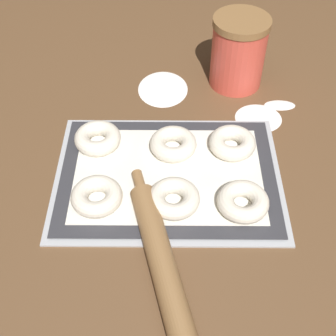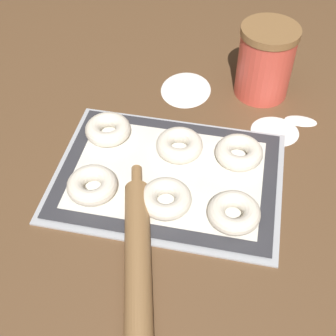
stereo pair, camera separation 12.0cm
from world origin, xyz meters
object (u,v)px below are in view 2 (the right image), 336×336
bagel_front_left (92,185)px  bagel_back_left (108,129)px  bagel_front_right (234,213)px  bagel_front_center (166,199)px  baking_tray (168,176)px  rolling_pin (138,284)px  bagel_back_right (239,152)px  bagel_back_center (179,145)px  flour_canister (265,61)px

bagel_front_left → bagel_back_left: same height
bagel_front_right → bagel_back_left: (-0.28, 0.16, 0.00)m
bagel_front_center → bagel_back_left: size_ratio=1.00×
bagel_front_left → bagel_front_right: bearing=-2.3°
baking_tray → bagel_back_left: (-0.15, 0.08, 0.02)m
rolling_pin → bagel_back_left: bearing=114.0°
baking_tray → bagel_front_center: size_ratio=4.65×
bagel_front_left → bagel_front_right: size_ratio=1.00×
bagel_front_left → bagel_front_right: (0.27, -0.01, 0.00)m
bagel_front_right → bagel_front_center: bearing=177.0°
bagel_front_right → bagel_back_right: bearing=92.3°
bagel_back_right → bagel_back_left: bearing=177.4°
bagel_back_center → bagel_back_right: bearing=1.7°
bagel_front_center → bagel_front_left: bearing=178.4°
baking_tray → flour_canister: flour_canister is taller
baking_tray → bagel_back_left: bagel_back_left is taller
bagel_back_right → bagel_front_left: bearing=-151.6°
bagel_front_left → bagel_back_left: size_ratio=1.00×
bagel_front_left → flour_canister: (0.29, 0.38, 0.06)m
bagel_front_center → bagel_front_right: (0.13, -0.01, 0.00)m
bagel_front_center → bagel_back_left: (-0.16, 0.16, 0.00)m
bagel_front_left → bagel_front_right: same height
bagel_back_left → bagel_front_center: bearing=-45.1°
bagel_front_right → bagel_back_right: (-0.01, 0.15, 0.00)m
bagel_front_right → bagel_back_left: 0.33m
bagel_front_center → bagel_back_center: (-0.00, 0.14, 0.00)m
bagel_back_center → bagel_back_right: (0.12, 0.00, 0.00)m
baking_tray → bagel_front_left: bearing=-151.3°
bagel_front_right → bagel_back_right: 0.15m
bagel_back_right → rolling_pin: (-0.13, -0.32, -0.00)m
rolling_pin → bagel_back_right: bearing=68.2°
bagel_front_left → bagel_back_left: bearing=95.5°
flour_canister → bagel_front_center: bearing=-111.0°
bagel_front_center → bagel_back_left: bearing=134.9°
bagel_front_right → bagel_back_center: size_ratio=1.00×
bagel_front_left → baking_tray: bearing=28.7°
bagel_back_left → baking_tray: bearing=-29.5°
baking_tray → bagel_back_left: bearing=150.5°
bagel_front_right → bagel_back_left: bearing=149.8°
rolling_pin → flour_canister: bearing=74.3°
baking_tray → bagel_back_right: bagel_back_right is taller
bagel_front_center → bagel_front_right: same height
bagel_back_right → flour_canister: bearing=83.2°
bagel_front_left → bagel_back_left: (-0.01, 0.15, 0.00)m
baking_tray → flour_canister: bearing=62.7°
bagel_front_center → bagel_back_center: bearing=90.5°
bagel_front_right → bagel_back_center: same height
baking_tray → bagel_back_right: 0.15m
bagel_back_left → bagel_back_right: size_ratio=1.00×
bagel_back_left → bagel_front_right: bearing=-30.2°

